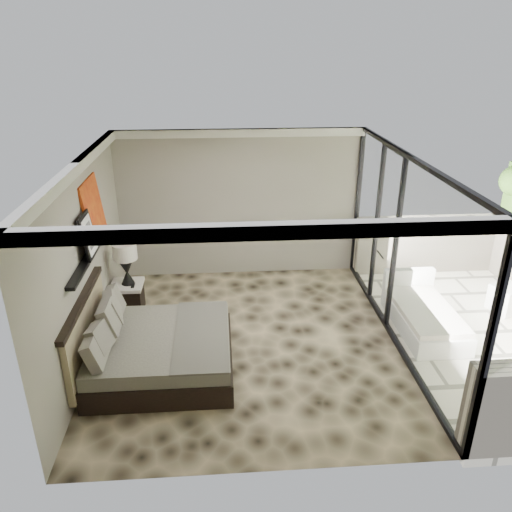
{
  "coord_description": "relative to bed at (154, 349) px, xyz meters",
  "views": [
    {
      "loc": [
        -0.35,
        -6.44,
        4.25
      ],
      "look_at": [
        0.16,
        0.4,
        1.25
      ],
      "focal_mm": 35.0,
      "sensor_mm": 36.0,
      "label": 1
    }
  ],
  "objects": [
    {
      "name": "lounger",
      "position": [
        4.15,
        0.81,
        -0.12
      ],
      "size": [
        0.86,
        1.73,
        0.67
      ],
      "rotation": [
        0.0,
        0.0,
        0.0
      ],
      "color": "white",
      "rests_on": "terrace_slab"
    },
    {
      "name": "picture_ledge",
      "position": [
        -0.85,
        0.67,
        1.18
      ],
      "size": [
        0.12,
        2.2,
        0.05
      ],
      "primitive_type": "cube",
      "color": "black",
      "rests_on": "left_wall"
    },
    {
      "name": "nightstand",
      "position": [
        -0.62,
        1.66,
        -0.07
      ],
      "size": [
        0.65,
        0.65,
        0.52
      ],
      "primitive_type": "cube",
      "rotation": [
        0.0,
        0.0,
        0.31
      ],
      "color": "black",
      "rests_on": "floor"
    },
    {
      "name": "back_wall",
      "position": [
        1.33,
        3.06,
        1.08
      ],
      "size": [
        4.5,
        0.02,
        2.8
      ],
      "primitive_type": "cube",
      "color": "gray",
      "rests_on": "floor"
    },
    {
      "name": "floor",
      "position": [
        1.33,
        0.57,
        -0.32
      ],
      "size": [
        5.0,
        5.0,
        0.0
      ],
      "primitive_type": "plane",
      "color": "black",
      "rests_on": "ground"
    },
    {
      "name": "table_lamp",
      "position": [
        -0.59,
        1.67,
        0.65
      ],
      "size": [
        0.39,
        0.39,
        0.71
      ],
      "color": "black",
      "rests_on": "nightstand"
    },
    {
      "name": "terrace_slab",
      "position": [
        5.08,
        0.57,
        -0.38
      ],
      "size": [
        3.0,
        5.0,
        0.12
      ],
      "primitive_type": "cube",
      "color": "beige",
      "rests_on": "ground"
    },
    {
      "name": "bed",
      "position": [
        0.0,
        0.0,
        0.0
      ],
      "size": [
        1.98,
        1.92,
        1.09
      ],
      "color": "black",
      "rests_on": "floor"
    },
    {
      "name": "abstract_canvas",
      "position": [
        -0.87,
        1.16,
        1.65
      ],
      "size": [
        0.13,
        0.9,
        0.9
      ],
      "primitive_type": "cube",
      "rotation": [
        0.0,
        -0.1,
        0.0
      ],
      "color": "red",
      "rests_on": "picture_ledge"
    },
    {
      "name": "left_wall",
      "position": [
        -0.91,
        0.57,
        1.08
      ],
      "size": [
        0.02,
        5.0,
        2.8
      ],
      "primitive_type": "cube",
      "color": "gray",
      "rests_on": "floor"
    },
    {
      "name": "ottoman",
      "position": [
        5.75,
        1.21,
        -0.1
      ],
      "size": [
        0.57,
        0.57,
        0.45
      ],
      "primitive_type": "cube",
      "rotation": [
        0.0,
        0.0,
        0.32
      ],
      "color": "silver",
      "rests_on": "terrace_slab"
    },
    {
      "name": "glass_wall",
      "position": [
        3.58,
        0.57,
        1.08
      ],
      "size": [
        0.08,
        5.0,
        2.8
      ],
      "primitive_type": "cube",
      "color": "white",
      "rests_on": "floor"
    },
    {
      "name": "framed_print",
      "position": [
        -0.81,
        0.53,
        1.5
      ],
      "size": [
        0.11,
        0.5,
        0.6
      ],
      "primitive_type": "cube",
      "rotation": [
        0.0,
        -0.14,
        0.0
      ],
      "color": "black",
      "rests_on": "picture_ledge"
    },
    {
      "name": "ceiling",
      "position": [
        1.33,
        0.57,
        2.47
      ],
      "size": [
        4.5,
        5.0,
        0.02
      ],
      "primitive_type": "cube",
      "color": "silver",
      "rests_on": "back_wall"
    }
  ]
}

